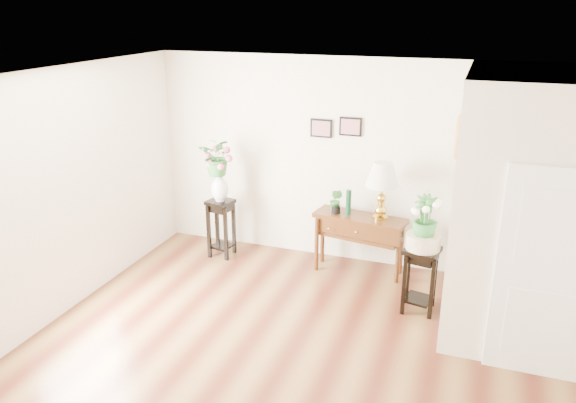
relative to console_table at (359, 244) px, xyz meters
The scene contains 19 objects.
floor 2.40m from the console_table, 90.17° to the right, with size 6.00×5.50×0.02m, color brown.
ceiling 3.37m from the console_table, 90.17° to the right, with size 6.00×5.50×0.02m, color white.
wall_back 1.07m from the console_table, 91.05° to the left, with size 6.00×0.02×2.80m, color white.
wall_left 3.96m from the console_table, 141.78° to the right, with size 0.02×5.50×2.80m, color white.
partition 2.39m from the console_table, 15.83° to the right, with size 1.80×1.95×2.80m, color white.
door 2.71m from the console_table, 37.28° to the right, with size 0.90×0.05×2.10m, color white.
art_print_left 1.63m from the console_table, 151.17° to the left, with size 0.30×0.02×0.25m, color black.
art_print_right 1.56m from the console_table, 125.40° to the left, with size 0.30×0.02×0.25m, color black.
wall_ornament 2.06m from the console_table, 22.11° to the right, with size 0.51×0.51×0.07m, color #D9A851.
console_table is the anchor object (origin of this frame).
table_lamp 0.80m from the console_table, ahead, with size 0.43×0.43×0.76m, color gold.
green_vase 0.59m from the console_table, behind, with size 0.07×0.07×0.34m, color #0B361E.
potted_plant 0.65m from the console_table, behind, with size 0.18×0.14×0.32m, color #2A6B2D.
plant_stand_a 1.97m from the console_table, behind, with size 0.32×0.32×0.83m, color black.
porcelain_vase 2.07m from the console_table, behind, with size 0.24×0.24×0.41m, color silver, non-canonical shape.
lily_arrangement 2.25m from the console_table, behind, with size 0.49×0.42×0.54m, color #2A6B2D.
plant_stand_b 1.16m from the console_table, 39.78° to the right, with size 0.37×0.37×0.79m, color black.
ceramic_bowl 1.25m from the console_table, 39.78° to the right, with size 0.39×0.39×0.17m, color beige.
narcissus 1.39m from the console_table, 39.78° to the right, with size 0.29×0.29×0.51m, color #2A6B2D.
Camera 1 is at (1.41, -4.40, 3.44)m, focal length 35.00 mm.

